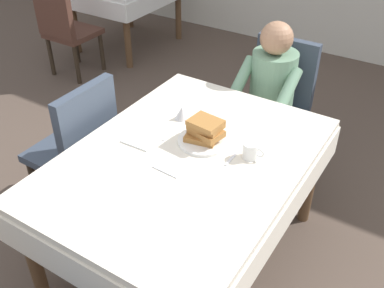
# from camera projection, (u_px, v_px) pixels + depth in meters

# --- Properties ---
(ground_plane) EXTENTS (14.00, 14.00, 0.00)m
(ground_plane) POSITION_uv_depth(u_px,v_px,m) (187.00, 256.00, 2.67)
(ground_plane) COLOR brown
(dining_table_main) EXTENTS (1.12, 1.52, 0.74)m
(dining_table_main) POSITION_uv_depth(u_px,v_px,m) (186.00, 170.00, 2.29)
(dining_table_main) COLOR silver
(dining_table_main) RESTS_ON ground
(chair_diner) EXTENTS (0.44, 0.45, 0.93)m
(chair_diner) POSITION_uv_depth(u_px,v_px,m) (277.00, 97.00, 3.17)
(chair_diner) COLOR #384251
(chair_diner) RESTS_ON ground
(diner_person) EXTENTS (0.40, 0.43, 1.12)m
(diner_person) POSITION_uv_depth(u_px,v_px,m) (270.00, 88.00, 2.98)
(diner_person) COLOR gray
(diner_person) RESTS_ON ground
(chair_left_side) EXTENTS (0.45, 0.44, 0.93)m
(chair_left_side) POSITION_uv_depth(u_px,v_px,m) (79.00, 143.00, 2.70)
(chair_left_side) COLOR #384251
(chair_left_side) RESTS_ON ground
(plate_breakfast) EXTENTS (0.28, 0.28, 0.02)m
(plate_breakfast) POSITION_uv_depth(u_px,v_px,m) (204.00, 140.00, 2.34)
(plate_breakfast) COLOR white
(plate_breakfast) RESTS_ON dining_table_main
(breakfast_stack) EXTENTS (0.20, 0.16, 0.12)m
(breakfast_stack) POSITION_uv_depth(u_px,v_px,m) (205.00, 129.00, 2.30)
(breakfast_stack) COLOR #A36B33
(breakfast_stack) RESTS_ON plate_breakfast
(cup_coffee) EXTENTS (0.11, 0.08, 0.08)m
(cup_coffee) POSITION_uv_depth(u_px,v_px,m) (251.00, 151.00, 2.21)
(cup_coffee) COLOR white
(cup_coffee) RESTS_ON dining_table_main
(syrup_pitcher) EXTENTS (0.08, 0.08, 0.07)m
(syrup_pitcher) POSITION_uv_depth(u_px,v_px,m) (182.00, 113.00, 2.51)
(syrup_pitcher) COLOR silver
(syrup_pitcher) RESTS_ON dining_table_main
(fork_left_of_plate) EXTENTS (0.02, 0.18, 0.00)m
(fork_left_of_plate) POSITION_uv_depth(u_px,v_px,m) (172.00, 132.00, 2.42)
(fork_left_of_plate) COLOR silver
(fork_left_of_plate) RESTS_ON dining_table_main
(knife_right_of_plate) EXTENTS (0.02, 0.20, 0.00)m
(knife_right_of_plate) POSITION_uv_depth(u_px,v_px,m) (235.00, 155.00, 2.25)
(knife_right_of_plate) COLOR silver
(knife_right_of_plate) RESTS_ON dining_table_main
(spoon_near_edge) EXTENTS (0.15, 0.02, 0.00)m
(spoon_near_edge) POSITION_uv_depth(u_px,v_px,m) (165.00, 172.00, 2.14)
(spoon_near_edge) COLOR silver
(spoon_near_edge) RESTS_ON dining_table_main
(napkin_folded) EXTENTS (0.17, 0.12, 0.01)m
(napkin_folded) POSITION_uv_depth(u_px,v_px,m) (140.00, 141.00, 2.35)
(napkin_folded) COLOR white
(napkin_folded) RESTS_ON dining_table_main
(background_chair_empty) EXTENTS (0.44, 0.45, 0.93)m
(background_chair_empty) POSITION_uv_depth(u_px,v_px,m) (64.00, 26.00, 4.31)
(background_chair_empty) COLOR #4C2D23
(background_chair_empty) RESTS_ON ground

